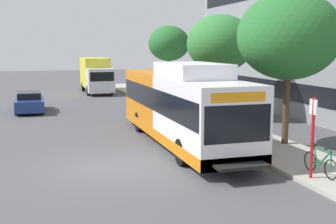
{
  "coord_description": "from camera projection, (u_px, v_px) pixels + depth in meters",
  "views": [
    {
      "loc": [
        -2.46,
        -15.39,
        4.31
      ],
      "look_at": [
        2.88,
        2.03,
        1.6
      ],
      "focal_mm": 47.02,
      "sensor_mm": 36.0,
      "label": 1
    }
  ],
  "objects": [
    {
      "name": "transit_bus",
      "position": [
        181.0,
        106.0,
        19.53
      ],
      "size": [
        2.58,
        12.25,
        3.65
      ],
      "color": "white",
      "rests_on": "ground"
    },
    {
      "name": "box_truck_background",
      "position": [
        96.0,
        74.0,
        41.31
      ],
      "size": [
        2.32,
        7.01,
        3.25
      ],
      "color": "silver",
      "rests_on": "ground"
    },
    {
      "name": "parked_car_far_lane",
      "position": [
        29.0,
        102.0,
        29.34
      ],
      "size": [
        1.8,
        4.5,
        1.33
      ],
      "color": "navy",
      "rests_on": "ground"
    },
    {
      "name": "street_tree_far_block",
      "position": [
        169.0,
        44.0,
        35.1
      ],
      "size": [
        3.3,
        3.3,
        5.84
      ],
      "color": "#4C3823",
      "rests_on": "sidewalk_curb"
    },
    {
      "name": "bus_stop_sign_pole",
      "position": [
        313.0,
        132.0,
        13.91
      ],
      "size": [
        0.1,
        0.36,
        2.6
      ],
      "color": "red",
      "rests_on": "sidewalk_curb"
    },
    {
      "name": "bicycle_parked",
      "position": [
        320.0,
        163.0,
        14.36
      ],
      "size": [
        0.52,
        1.76,
        1.02
      ],
      "color": "black",
      "rests_on": "sidewalk_curb"
    },
    {
      "name": "street_tree_near_stop",
      "position": [
        289.0,
        36.0,
        18.46
      ],
      "size": [
        4.36,
        4.36,
        6.48
      ],
      "color": "#4C3823",
      "rests_on": "sidewalk_curb"
    },
    {
      "name": "ground_plane",
      "position": [
        84.0,
        128.0,
        23.47
      ],
      "size": [
        120.0,
        120.0,
        0.0
      ],
      "primitive_type": "plane",
      "color": "#4C4C51"
    },
    {
      "name": "street_tree_mid_block",
      "position": [
        220.0,
        43.0,
        25.87
      ],
      "size": [
        3.96,
        3.96,
        6.05
      ],
      "color": "#4C3823",
      "rests_on": "sidewalk_curb"
    },
    {
      "name": "sidewalk_curb",
      "position": [
        220.0,
        126.0,
        23.6
      ],
      "size": [
        3.0,
        56.0,
        0.14
      ],
      "primitive_type": "cube",
      "color": "#A8A399",
      "rests_on": "ground"
    }
  ]
}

